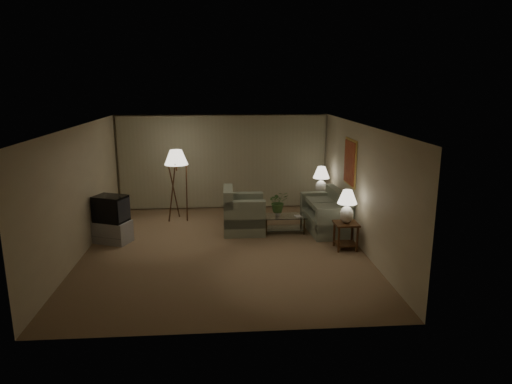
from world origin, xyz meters
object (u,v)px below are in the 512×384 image
side_table_near (346,231)px  side_table_far (320,202)px  armchair (244,214)px  coffee_table (284,221)px  crt_tv (111,209)px  table_lamp_near (347,204)px  sofa (325,215)px  ottoman (245,209)px  table_lamp_far (321,178)px  vase (278,213)px  floor_lamp (177,184)px  tv_cabinet (113,232)px

side_table_near → side_table_far: (-0.00, 2.60, -0.01)m
armchair → coffee_table: armchair is taller
crt_tv → table_lamp_near: bearing=13.7°
armchair → crt_tv: bearing=100.8°
side_table_far → sofa: bearing=-96.8°
ottoman → table_lamp_far: bearing=-2.2°
coffee_table → crt_tv: bearing=-174.1°
side_table_near → coffee_table: (-1.18, 1.25, -0.13)m
coffee_table → ottoman: ottoman is taller
side_table_far → crt_tv: crt_tv is taller
armchair → side_table_far: armchair is taller
table_lamp_near → ottoman: 3.49m
table_lamp_far → ottoman: table_lamp_far is taller
table_lamp_far → ottoman: bearing=177.8°
table_lamp_far → crt_tv: bearing=-161.3°
table_lamp_near → vase: 1.91m
floor_lamp → vase: (2.52, -1.23, -0.49)m
table_lamp_near → coffee_table: (-1.18, 1.25, -0.76)m
side_table_near → table_lamp_far: 2.68m
crt_tv → ottoman: crt_tv is taller
side_table_far → vase: 1.90m
sofa → table_lamp_near: size_ratio=2.50×
armchair → ottoman: armchair is taller
floor_lamp → table_lamp_far: bearing=1.8°
armchair → coffee_table: (0.97, -0.12, -0.16)m
armchair → table_lamp_far: table_lamp_far is taller
side_table_far → ottoman: side_table_far is taller
armchair → floor_lamp: size_ratio=0.57×
armchair → tv_cabinet: size_ratio=1.15×
coffee_table → vase: bearing=180.0°
sofa → floor_lamp: bearing=-110.1°
floor_lamp → coffee_table: bearing=-24.8°
ottoman → side_table_near: bearing=-52.2°
armchair → side_table_near: bearing=-121.7°
table_lamp_far → coffee_table: (-1.18, -1.35, -0.78)m
side_table_near → table_lamp_near: size_ratio=0.82×
side_table_near → crt_tv: crt_tv is taller
tv_cabinet → vase: vase is taller
coffee_table → floor_lamp: size_ratio=0.56×
side_table_near → ottoman: size_ratio=0.94×
side_table_near → side_table_far: same height
ottoman → armchair: bearing=-93.6°
crt_tv → vase: 3.90m
sofa → side_table_far: 1.26m
sofa → coffee_table: bearing=-87.6°
table_lamp_near → crt_tv: (-5.20, 0.84, -0.24)m
floor_lamp → tv_cabinet: bearing=-129.3°
tv_cabinet → table_lamp_near: bearing=13.7°
side_table_far → crt_tv: size_ratio=0.72×
table_lamp_far → tv_cabinet: table_lamp_far is taller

